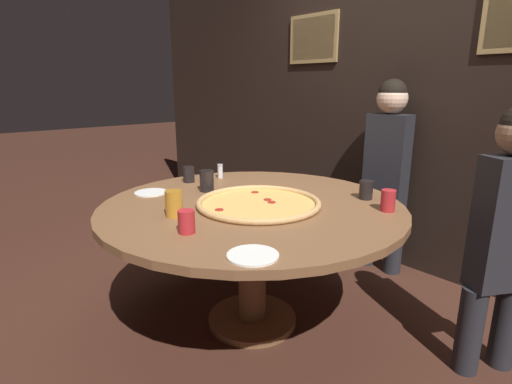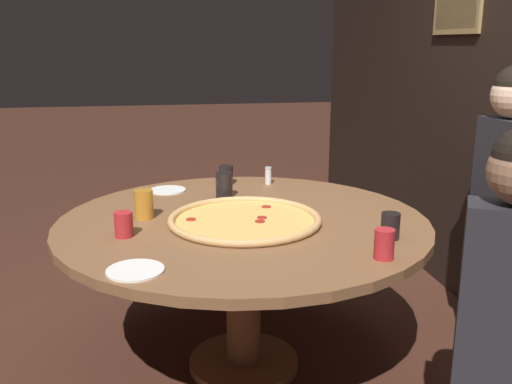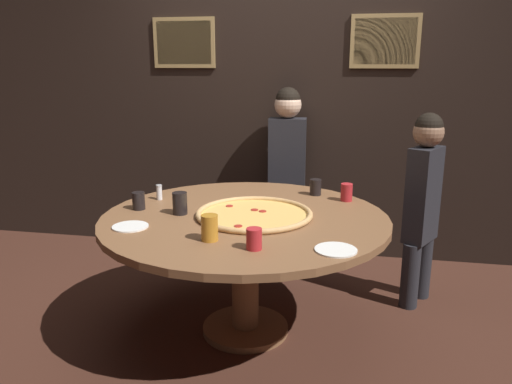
% 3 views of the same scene
% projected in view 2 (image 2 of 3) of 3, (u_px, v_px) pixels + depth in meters
% --- Properties ---
extents(ground_plane, '(24.00, 24.00, 0.00)m').
position_uv_depth(ground_plane, '(244.00, 366.00, 2.74)').
color(ground_plane, '#422319').
extents(dining_table, '(1.65, 1.65, 0.74)m').
position_uv_depth(dining_table, '(243.00, 245.00, 2.58)').
color(dining_table, brown).
rests_on(dining_table, ground_plane).
extents(giant_pizza, '(0.67, 0.67, 0.03)m').
position_uv_depth(giant_pizza, '(244.00, 220.00, 2.49)').
color(giant_pizza, '#EAB75B').
rests_on(giant_pizza, dining_table).
extents(drink_cup_centre_back, '(0.08, 0.08, 0.13)m').
position_uv_depth(drink_cup_centre_back, '(144.00, 204.00, 2.54)').
color(drink_cup_centre_back, '#BC7A23').
rests_on(drink_cup_centre_back, dining_table).
extents(drink_cup_front_edge, '(0.08, 0.08, 0.11)m').
position_uv_depth(drink_cup_front_edge, '(390.00, 226.00, 2.28)').
color(drink_cup_front_edge, black).
rests_on(drink_cup_front_edge, dining_table).
extents(drink_cup_near_right, '(0.07, 0.07, 0.10)m').
position_uv_depth(drink_cup_near_right, '(124.00, 224.00, 2.30)').
color(drink_cup_near_right, '#B22328').
rests_on(drink_cup_near_right, dining_table).
extents(drink_cup_beside_pizza, '(0.09, 0.09, 0.13)m').
position_uv_depth(drink_cup_beside_pizza, '(224.00, 185.00, 2.89)').
color(drink_cup_beside_pizza, black).
rests_on(drink_cup_beside_pizza, dining_table).
extents(drink_cup_by_shaker, '(0.08, 0.08, 0.11)m').
position_uv_depth(drink_cup_by_shaker, '(226.00, 175.00, 3.16)').
color(drink_cup_by_shaker, black).
rests_on(drink_cup_by_shaker, dining_table).
extents(drink_cup_far_left, '(0.07, 0.07, 0.11)m').
position_uv_depth(drink_cup_far_left, '(384.00, 244.00, 2.07)').
color(drink_cup_far_left, '#B22328').
rests_on(drink_cup_far_left, dining_table).
extents(white_plate_right_side, '(0.19, 0.19, 0.01)m').
position_uv_depth(white_plate_right_side, '(168.00, 190.00, 3.03)').
color(white_plate_right_side, white).
rests_on(white_plate_right_side, dining_table).
extents(white_plate_near_front, '(0.20, 0.20, 0.01)m').
position_uv_depth(white_plate_near_front, '(135.00, 270.00, 1.96)').
color(white_plate_near_front, white).
rests_on(white_plate_near_front, dining_table).
extents(condiment_shaker, '(0.04, 0.04, 0.10)m').
position_uv_depth(condiment_shaker, '(268.00, 176.00, 3.16)').
color(condiment_shaker, silver).
rests_on(condiment_shaker, dining_table).
extents(diner_centre_back, '(0.36, 0.21, 1.41)m').
position_uv_depth(diner_centre_back, '(503.00, 198.00, 2.66)').
color(diner_centre_back, '#232328').
rests_on(diner_centre_back, ground_plane).
extents(diner_far_right, '(0.26, 0.34, 1.29)m').
position_uv_depth(diner_far_right, '(506.00, 319.00, 1.64)').
color(diner_far_right, '#232328').
rests_on(diner_far_right, ground_plane).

